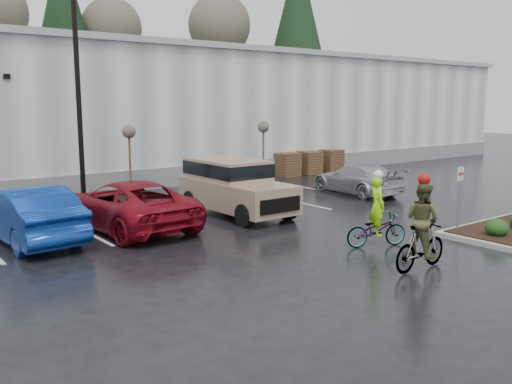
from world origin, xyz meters
TOP-DOWN VIEW (x-y plane):
  - ground at (0.00, 0.00)m, footprint 120.00×120.00m
  - warehouse at (0.00, 21.99)m, footprint 60.50×15.50m
  - lamppost at (-4.00, 12.00)m, footprint 0.50×1.00m
  - sapling_mid at (-1.50, 13.00)m, footprint 0.60×0.60m
  - sapling_east at (6.00, 13.00)m, footprint 0.60×0.60m
  - pallet_stack_a at (8.50, 14.00)m, footprint 1.20×1.20m
  - pallet_stack_b at (10.20, 14.00)m, footprint 1.20×1.20m
  - pallet_stack_c at (12.00, 14.00)m, footprint 1.20×1.20m
  - shrub_a at (4.00, -1.00)m, footprint 0.70×0.70m
  - fire_lane_sign at (3.80, 0.20)m, footprint 0.30×0.05m
  - car_blue at (-7.29, 7.56)m, footprint 2.12×5.26m
  - car_red at (-4.18, 7.34)m, footprint 2.96×5.97m
  - suv_tan at (-0.04, 6.93)m, footprint 2.20×5.10m
  - car_far_silver at (7.11, 7.47)m, footprint 2.37×4.91m
  - cyclist_hivis at (0.59, 0.81)m, footprint 1.97×1.29m
  - cyclist_olive at (-0.27, -1.33)m, footprint 1.90×0.91m

SIDE VIEW (x-z plane):
  - ground at x=0.00m, z-range 0.00..0.00m
  - shrub_a at x=4.00m, z-range 0.15..0.67m
  - pallet_stack_a at x=8.50m, z-range 0.00..1.35m
  - pallet_stack_b at x=10.20m, z-range 0.00..1.35m
  - pallet_stack_c at x=12.00m, z-range 0.00..1.35m
  - car_far_silver at x=7.11m, z-range 0.00..1.38m
  - cyclist_hivis at x=0.59m, z-range -0.43..1.83m
  - car_red at x=-4.18m, z-range 0.00..1.63m
  - car_blue at x=-7.29m, z-range 0.00..1.70m
  - cyclist_olive at x=-0.27m, z-range -0.34..2.12m
  - suv_tan at x=-0.04m, z-range 0.00..2.06m
  - fire_lane_sign at x=3.80m, z-range 0.31..2.51m
  - sapling_mid at x=-1.50m, z-range 1.13..4.33m
  - sapling_east at x=6.00m, z-range 1.13..4.33m
  - warehouse at x=0.00m, z-range 0.05..7.25m
  - lamppost at x=-4.00m, z-range 1.07..10.30m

